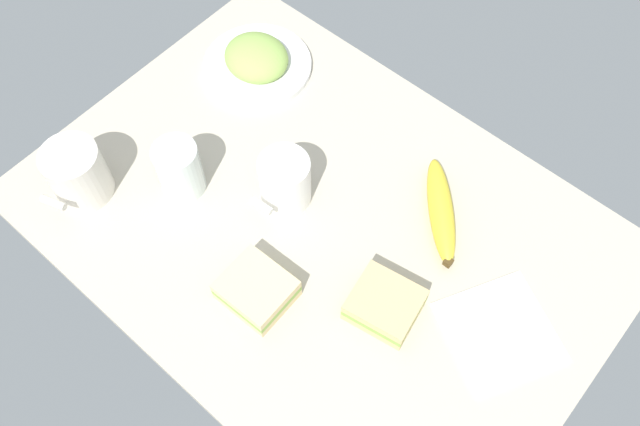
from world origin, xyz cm
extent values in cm
cube|color=#BCB29E|center=(0.00, 0.00, 1.00)|extent=(90.00, 64.00, 2.00)
cylinder|color=white|center=(-29.36, 16.69, 2.60)|extent=(19.48, 19.48, 1.20)
ellipsoid|color=#99BF59|center=(-29.36, 16.69, 4.65)|extent=(11.88, 10.69, 5.80)
cylinder|color=silver|center=(-32.44, -20.07, 6.92)|extent=(9.03, 9.03, 9.85)
cylinder|color=brown|center=(-32.44, -20.07, 11.35)|extent=(7.95, 7.95, 0.40)
cylinder|color=silver|center=(-30.59, -25.93, 7.42)|extent=(4.24, 2.36, 1.20)
cylinder|color=white|center=(-7.18, -0.32, 6.73)|extent=(8.05, 8.05, 9.46)
cylinder|color=black|center=(-7.18, -0.32, 10.96)|extent=(7.08, 7.08, 0.40)
cylinder|color=white|center=(-6.62, -5.76, 7.20)|extent=(3.73, 1.56, 1.20)
cube|color=beige|center=(1.17, -15.38, 2.80)|extent=(9.96, 9.02, 1.60)
cube|color=#8CB24C|center=(1.17, -15.38, 4.20)|extent=(9.96, 9.02, 1.20)
cube|color=beige|center=(1.17, -15.38, 5.60)|extent=(9.96, 9.02, 1.60)
cube|color=#DBB77A|center=(16.62, -5.01, 2.80)|extent=(10.94, 10.16, 1.60)
cube|color=#8CB24C|center=(16.62, -5.01, 4.20)|extent=(10.94, 10.16, 1.20)
cube|color=#DBB77A|center=(16.62, -5.01, 5.60)|extent=(10.94, 10.16, 1.60)
cylinder|color=silver|center=(-21.03, -9.20, 6.89)|extent=(7.06, 7.06, 9.78)
cylinder|color=white|center=(-21.03, -9.20, 5.91)|extent=(6.35, 6.35, 7.83)
ellipsoid|color=yellow|center=(13.46, 13.18, 3.91)|extent=(15.58, 16.43, 3.81)
cube|color=#4C3819|center=(19.53, 6.61, 3.91)|extent=(1.20, 1.20, 1.20)
cube|color=white|center=(31.28, 3.29, 2.15)|extent=(20.09, 20.09, 0.30)
camera|label=1|loc=(33.19, -38.31, 94.40)|focal=37.72mm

